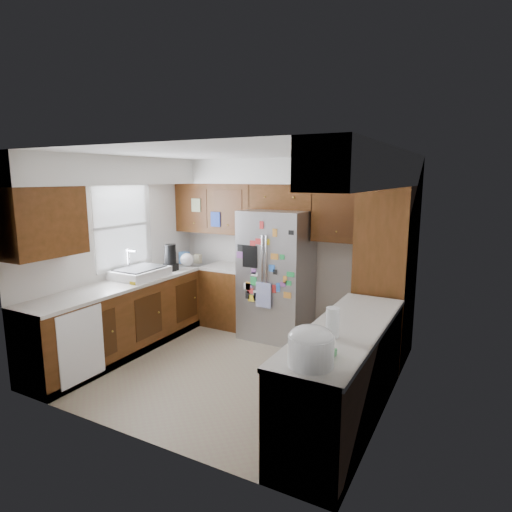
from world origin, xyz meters
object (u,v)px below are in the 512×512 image
at_px(pantry, 386,274).
at_px(fridge, 277,274).
at_px(rice_cooker, 311,345).
at_px(paper_towel, 333,322).

bearing_deg(pantry, fridge, 177.95).
xyz_separation_m(rice_cooker, paper_towel, (-0.04, 0.61, -0.02)).
relative_size(pantry, fridge, 1.19).
xyz_separation_m(fridge, paper_towel, (1.46, -1.97, 0.15)).
distance_m(fridge, rice_cooker, 2.99).
bearing_deg(rice_cooker, fridge, 120.13).
distance_m(pantry, paper_towel, 1.92).
xyz_separation_m(pantry, paper_towel, (-0.04, -1.92, -0.03)).
relative_size(pantry, rice_cooker, 6.33).
relative_size(pantry, paper_towel, 8.48).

